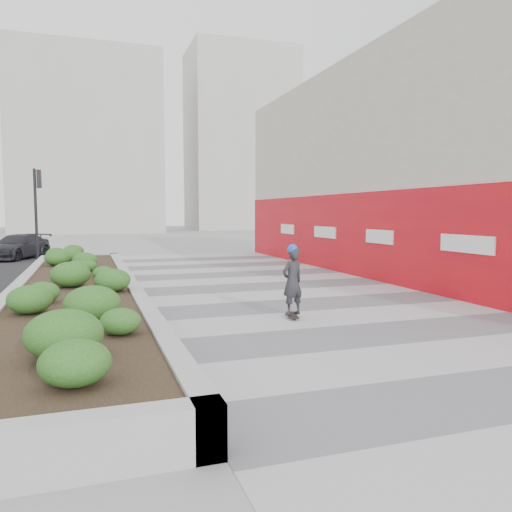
# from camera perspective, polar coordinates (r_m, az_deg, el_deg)

# --- Properties ---
(ground) EXTENTS (160.00, 160.00, 0.00)m
(ground) POSITION_cam_1_polar(r_m,az_deg,el_deg) (8.43, 20.45, -11.13)
(ground) COLOR gray
(ground) RESTS_ON ground
(walkway) EXTENTS (8.00, 36.00, 0.01)m
(walkway) POSITION_cam_1_polar(r_m,az_deg,el_deg) (10.85, 10.35, -7.28)
(walkway) COLOR #A8A8AD
(walkway) RESTS_ON ground
(building) EXTENTS (6.04, 24.08, 8.00)m
(building) POSITION_cam_1_polar(r_m,az_deg,el_deg) (19.56, 20.13, 9.62)
(building) COLOR #BFB1A3
(building) RESTS_ON ground
(planter) EXTENTS (3.00, 18.00, 0.90)m
(planter) POSITION_cam_1_polar(r_m,az_deg,el_deg) (13.40, -19.92, -3.36)
(planter) COLOR #9E9EA0
(planter) RESTS_ON ground
(traffic_signal_near) EXTENTS (0.33, 0.28, 4.20)m
(traffic_signal_near) POSITION_cam_1_polar(r_m,az_deg,el_deg) (23.85, -23.73, 5.69)
(traffic_signal_near) COLOR black
(traffic_signal_near) RESTS_ON ground
(distant_bldg_north_l) EXTENTS (16.00, 12.00, 20.00)m
(distant_bldg_north_l) POSITION_cam_1_polar(r_m,az_deg,el_deg) (61.74, -18.76, 11.90)
(distant_bldg_north_l) COLOR #ADAAA3
(distant_bldg_north_l) RESTS_ON ground
(distant_bldg_north_r) EXTENTS (14.00, 10.00, 24.00)m
(distant_bldg_north_r) POSITION_cam_1_polar(r_m,az_deg,el_deg) (69.94, -1.74, 12.97)
(distant_bldg_north_r) COLOR #ADAAA3
(distant_bldg_north_r) RESTS_ON ground
(manhole_cover) EXTENTS (0.44, 0.44, 0.01)m
(manhole_cover) POSITION_cam_1_polar(r_m,az_deg,el_deg) (11.09, 12.62, -7.06)
(manhole_cover) COLOR #595654
(manhole_cover) RESTS_ON ground
(skateboarder) EXTENTS (0.62, 0.75, 1.62)m
(skateboarder) POSITION_cam_1_polar(r_m,az_deg,el_deg) (10.85, 4.19, -2.86)
(skateboarder) COLOR beige
(skateboarder) RESTS_ON ground
(car_dark) EXTENTS (3.25, 4.52, 1.21)m
(car_dark) POSITION_cam_1_polar(r_m,az_deg,el_deg) (27.41, -25.60, 0.97)
(car_dark) COLOR black
(car_dark) RESTS_ON ground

